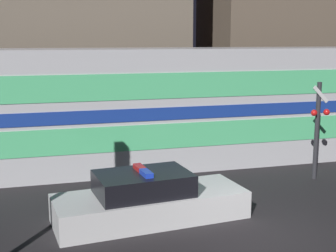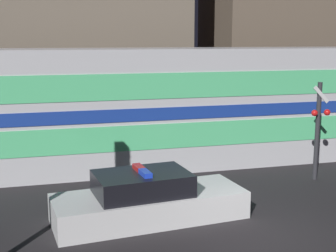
% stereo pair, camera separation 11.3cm
% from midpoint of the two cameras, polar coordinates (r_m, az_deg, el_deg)
% --- Properties ---
extents(ground_plane, '(120.00, 120.00, 0.00)m').
position_cam_midpoint_polar(ground_plane, '(11.46, 11.02, -12.97)').
color(ground_plane, '#262326').
extents(train, '(21.37, 3.15, 4.21)m').
position_cam_midpoint_polar(train, '(17.18, 1.30, 2.43)').
color(train, silver).
rests_on(train, ground_plane).
extents(police_car, '(5.01, 2.24, 1.37)m').
position_cam_midpoint_polar(police_car, '(12.02, -2.64, -9.04)').
color(police_car, silver).
rests_on(police_car, ground_plane).
extents(crossing_signal_near, '(0.66, 0.31, 3.19)m').
position_cam_midpoint_polar(crossing_signal_near, '(15.79, 17.57, -0.08)').
color(crossing_signal_near, '#2D2D33').
rests_on(crossing_signal_near, ground_plane).
extents(building_left, '(8.81, 5.93, 10.02)m').
position_cam_midpoint_polar(building_left, '(23.61, -9.85, 11.59)').
color(building_left, '#726656').
rests_on(building_left, ground_plane).
extents(building_center, '(6.35, 5.13, 8.34)m').
position_cam_midpoint_polar(building_center, '(26.75, 11.65, 9.59)').
color(building_center, brown).
rests_on(building_center, ground_plane).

